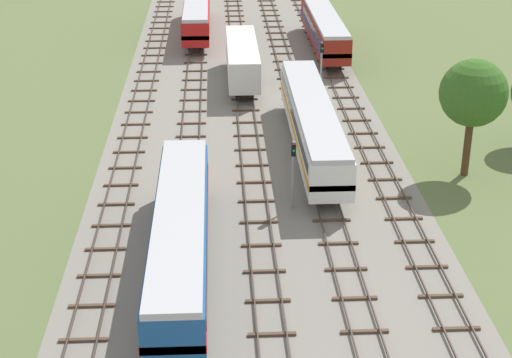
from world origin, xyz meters
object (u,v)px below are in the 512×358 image
at_px(passenger_coach_centre_near, 312,121).
at_px(signal_post_near, 321,63).
at_px(diesel_railcar_left_far, 197,13).
at_px(diesel_railcar_centre_right_midfar, 324,27).
at_px(signal_post_nearest, 293,166).
at_px(diesel_railcar_left_nearest, 180,233).
at_px(freight_boxcar_centre_left_mid, 242,58).

xyz_separation_m(passenger_coach_centre_near, signal_post_near, (2.30, 13.10, 0.66)).
relative_size(passenger_coach_centre_near, diesel_railcar_left_far, 1.07).
xyz_separation_m(diesel_railcar_centre_right_midfar, signal_post_nearest, (-6.90, -38.16, 0.38)).
distance_m(diesel_railcar_left_nearest, signal_post_near, 32.37).
xyz_separation_m(diesel_railcar_centre_right_midfar, signal_post_near, (-2.30, -15.91, 0.67)).
xyz_separation_m(diesel_railcar_centre_right_midfar, diesel_railcar_left_far, (-13.80, 7.58, 0.00)).
bearing_deg(signal_post_nearest, passenger_coach_centre_near, 75.90).
bearing_deg(diesel_railcar_left_nearest, signal_post_nearest, 49.24).
height_order(diesel_railcar_centre_right_midfar, signal_post_nearest, signal_post_nearest).
xyz_separation_m(diesel_railcar_left_nearest, signal_post_near, (11.50, 30.25, 0.67)).
bearing_deg(passenger_coach_centre_near, diesel_railcar_left_nearest, -118.19).
relative_size(diesel_railcar_left_nearest, passenger_coach_centre_near, 0.93).
xyz_separation_m(diesel_railcar_left_far, signal_post_nearest, (6.90, -45.73, 0.38)).
height_order(passenger_coach_centre_near, signal_post_near, signal_post_near).
bearing_deg(passenger_coach_centre_near, freight_boxcar_centre_left_mid, 104.46).
distance_m(diesel_railcar_left_nearest, diesel_railcar_centre_right_midfar, 48.18).
bearing_deg(freight_boxcar_centre_left_mid, signal_post_near, -34.33).
distance_m(diesel_railcar_left_nearest, diesel_railcar_left_far, 53.74).
bearing_deg(signal_post_near, signal_post_nearest, -101.68).
relative_size(freight_boxcar_centre_left_mid, diesel_railcar_centre_right_midfar, 0.68).
height_order(diesel_railcar_left_nearest, passenger_coach_centre_near, same).
xyz_separation_m(diesel_railcar_left_nearest, signal_post_nearest, (6.90, 8.00, 0.38)).
bearing_deg(diesel_railcar_left_far, signal_post_nearest, -81.42).
relative_size(diesel_railcar_centre_right_midfar, signal_post_near, 4.00).
height_order(diesel_railcar_centre_right_midfar, signal_post_near, signal_post_near).
bearing_deg(freight_boxcar_centre_left_mid, passenger_coach_centre_near, -75.54).
distance_m(diesel_railcar_left_far, signal_post_nearest, 46.25).
bearing_deg(diesel_railcar_left_nearest, signal_post_near, 69.19).
relative_size(diesel_railcar_left_nearest, signal_post_near, 4.00).
distance_m(passenger_coach_centre_near, signal_post_near, 13.31).
bearing_deg(signal_post_nearest, diesel_railcar_centre_right_midfar, 79.75).
relative_size(freight_boxcar_centre_left_mid, diesel_railcar_left_far, 0.68).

